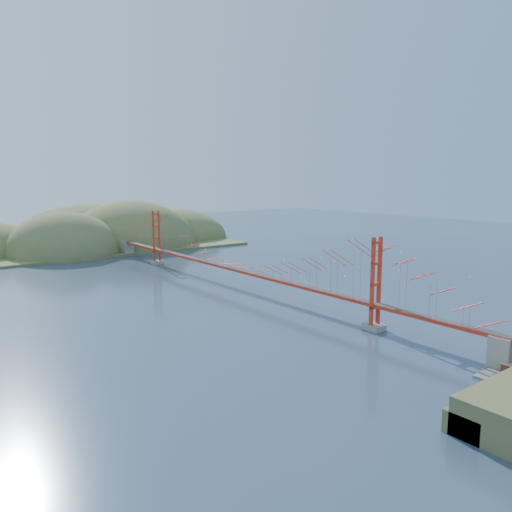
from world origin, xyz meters
TOP-DOWN VIEW (x-y plane):
  - ground at (0.00, 0.00)m, footprint 320.00×320.00m
  - bridge at (0.00, 0.18)m, footprint 2.20×94.40m
  - far_headlands at (2.21, 68.52)m, footprint 84.00×58.00m
  - sailboat_1 at (31.18, -0.53)m, footprint 0.58×0.58m
  - sailboat_12 at (19.78, 42.00)m, footprint 0.58×0.58m
  - sailboat_13 at (40.15, -19.93)m, footprint 0.49×0.42m
  - sailboat_7 at (33.66, 13.20)m, footprint 0.61×0.50m
  - sailboat_15 at (32.15, 24.75)m, footprint 0.63×0.63m
  - sailboat_4 at (24.59, 15.93)m, footprint 0.50×0.52m
  - sailboat_17 at (34.58, 32.80)m, footprint 0.54×0.48m
  - sailboat_2 at (34.77, -7.83)m, footprint 0.53×0.50m
  - sailboat_11 at (55.25, 6.82)m, footprint 0.62×0.62m
  - sailboat_16 at (26.81, 4.40)m, footprint 0.60×0.60m
  - sailboat_5 at (32.51, 7.89)m, footprint 0.58×0.61m
  - sailboat_0 at (10.93, -19.29)m, footprint 0.46×0.52m
  - sailboat_3 at (13.14, 22.72)m, footprint 0.56×0.52m
  - sailboat_9 at (41.38, 4.89)m, footprint 0.68×0.68m
  - sailboat_14 at (22.05, -4.94)m, footprint 0.53×0.53m

SIDE VIEW (x-z plane):
  - ground at x=0.00m, z-range 0.00..0.00m
  - far_headlands at x=2.21m, z-range -12.50..12.50m
  - sailboat_13 at x=40.15m, z-range -0.15..0.42m
  - sailboat_4 at x=24.59m, z-range -0.16..0.43m
  - sailboat_0 at x=10.93m, z-range -0.16..0.43m
  - sailboat_14 at x=22.05m, z-range -0.16..0.43m
  - sailboat_2 at x=34.77m, z-range -0.16..0.44m
  - sailboat_17 at x=34.58m, z-range -0.17..0.45m
  - sailboat_3 at x=13.14m, z-range -0.17..0.46m
  - sailboat_16 at x=26.81m, z-range -0.18..0.47m
  - sailboat_1 at x=31.18m, z-range -0.18..0.47m
  - sailboat_12 at x=19.78m, z-range -0.18..0.48m
  - sailboat_11 at x=55.25m, z-range -0.18..0.48m
  - sailboat_15 at x=32.15m, z-range -0.19..0.49m
  - sailboat_5 at x=32.51m, z-range -0.19..0.50m
  - sailboat_9 at x=41.38m, z-range -0.20..0.51m
  - sailboat_7 at x=33.66m, z-range -0.20..0.51m
  - bridge at x=0.00m, z-range 1.01..13.01m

